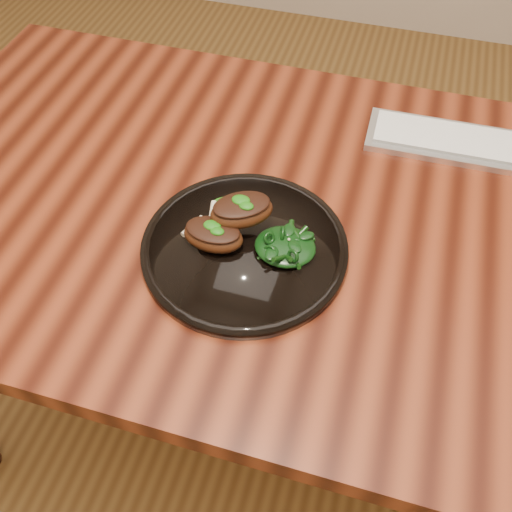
{
  "coord_description": "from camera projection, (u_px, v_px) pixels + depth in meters",
  "views": [
    {
      "loc": [
        0.03,
        -0.63,
        1.42
      ],
      "look_at": [
        -0.11,
        -0.13,
        0.78
      ],
      "focal_mm": 40.0,
      "sensor_mm": 36.0,
      "label": 1
    }
  ],
  "objects": [
    {
      "name": "greens_heap",
      "position": [
        285.0,
        244.0,
        0.83
      ],
      "size": [
        0.09,
        0.09,
        0.03
      ],
      "color": "black",
      "rests_on": "plate"
    },
    {
      "name": "lamb_chop_front",
      "position": [
        213.0,
        235.0,
        0.84
      ],
      "size": [
        0.1,
        0.07,
        0.04
      ],
      "color": "#3E1C0C",
      "rests_on": "plate"
    },
    {
      "name": "plate",
      "position": [
        245.0,
        248.0,
        0.86
      ],
      "size": [
        0.31,
        0.31,
        0.02
      ],
      "color": "black",
      "rests_on": "desk"
    },
    {
      "name": "herb_smear",
      "position": [
        233.0,
        207.0,
        0.9
      ],
      "size": [
        0.07,
        0.05,
        0.0
      ],
      "primitive_type": "ellipsoid",
      "color": "#0D4E08",
      "rests_on": "plate"
    },
    {
      "name": "desk",
      "position": [
        339.0,
        255.0,
        0.97
      ],
      "size": [
        1.6,
        0.8,
        0.75
      ],
      "color": "black",
      "rests_on": "ground"
    },
    {
      "name": "lamb_chop_back",
      "position": [
        241.0,
        210.0,
        0.84
      ],
      "size": [
        0.11,
        0.1,
        0.04
      ],
      "color": "#3E1C0C",
      "rests_on": "plate"
    },
    {
      "name": "keyboard",
      "position": [
        473.0,
        145.0,
        1.01
      ],
      "size": [
        0.38,
        0.12,
        0.02
      ],
      "color": "silver",
      "rests_on": "desk"
    }
  ]
}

